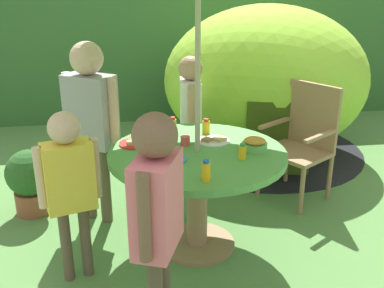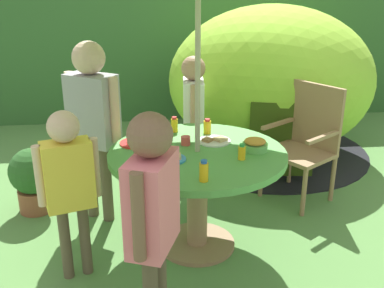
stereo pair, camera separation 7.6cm
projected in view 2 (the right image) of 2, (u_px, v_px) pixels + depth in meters
The scene contains 19 objects.
ground_plane at pixel (197, 246), 3.38m from camera, with size 10.00×10.00×0.02m, color #548442.
hedge_backdrop at pixel (166, 54), 6.27m from camera, with size 9.00×0.70×1.69m, color #33602D.
garden_table at pixel (197, 172), 3.17m from camera, with size 1.23×1.23×0.75m.
wooden_chair at pixel (307, 138), 3.94m from camera, with size 0.66×0.67×1.02m.
dome_tent at pixel (270, 82), 4.89m from camera, with size 2.50×2.50×1.61m.
potted_plant at pixel (33, 177), 3.78m from camera, with size 0.39×0.39×0.56m.
child_in_white_shirt at pixel (193, 106), 4.01m from camera, with size 0.21×0.42×1.24m.
child_in_grey_shirt at pixel (93, 110), 3.44m from camera, with size 0.43×0.38×1.45m.
child_in_yellow_shirt at pixel (68, 175), 2.79m from camera, with size 0.38×0.24×1.15m.
child_in_pink_shirt at pixel (152, 203), 2.24m from camera, with size 0.30×0.42×1.30m.
snack_bowl at pixel (255, 145), 3.11m from camera, with size 0.18×0.18×0.09m.
plate_back_edge at pixel (171, 158), 2.96m from camera, with size 0.20×0.20×0.03m.
plate_near_left at pixel (136, 142), 3.24m from camera, with size 0.23×0.23×0.03m.
plate_center_back at pixel (214, 141), 3.28m from camera, with size 0.24×0.24×0.03m.
juice_bottle_near_right at pixel (207, 127), 3.43m from camera, with size 0.06×0.06×0.12m.
juice_bottle_far_left at pixel (174, 125), 3.47m from camera, with size 0.05×0.05×0.12m.
juice_bottle_far_right at pixel (242, 152), 2.96m from camera, with size 0.05×0.05×0.11m.
juice_bottle_center_front at pixel (204, 171), 2.64m from camera, with size 0.05×0.05×0.13m.
cup_near at pixel (186, 141), 3.22m from camera, with size 0.07×0.07×0.06m, color #E04C47.
Camera 2 is at (-0.37, -2.87, 1.91)m, focal length 42.35 mm.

